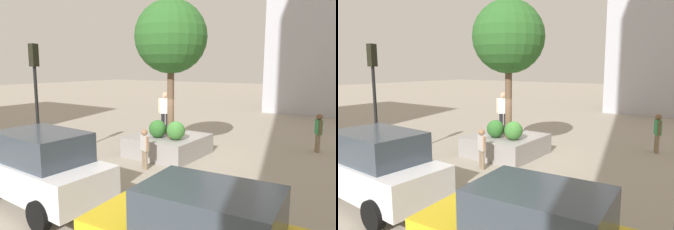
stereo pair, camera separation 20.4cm
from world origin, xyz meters
The scene contains 11 objects.
ground_plane centered at (0.00, 0.00, 0.00)m, with size 120.00×120.00×0.00m, color #9E9384.
planter_ledge centered at (0.50, -0.07, 0.43)m, with size 2.93×2.92×0.85m, color gray.
plaza_tree centered at (0.11, 0.31, 4.97)m, with size 2.93×2.93×5.61m.
boxwood_shrub centered at (-0.23, 0.44, 1.23)m, with size 0.76×0.76×0.76m, color #3D7A33.
hedge_clump centered at (0.64, 0.50, 1.22)m, with size 0.74×0.74×0.74m, color #2D6628.
skateboard centered at (0.78, -0.26, 0.91)m, with size 0.81×0.53×0.07m.
skateboarder centered at (0.78, -0.26, 1.96)m, with size 0.49×0.47×1.79m.
police_car centered at (0.59, 6.09, 1.05)m, with size 4.51×2.21×2.07m.
traffic_light_corner centered at (3.91, 3.92, 3.17)m, with size 0.36×0.31×4.67m.
bystander_watching centered at (0.08, 2.09, 0.88)m, with size 0.47×0.34×1.53m.
passerby_with_bag centered at (-4.84, -4.16, 1.01)m, with size 0.38×0.54×1.75m.
Camera 2 is at (-7.28, 10.96, 3.81)m, focal length 33.88 mm.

